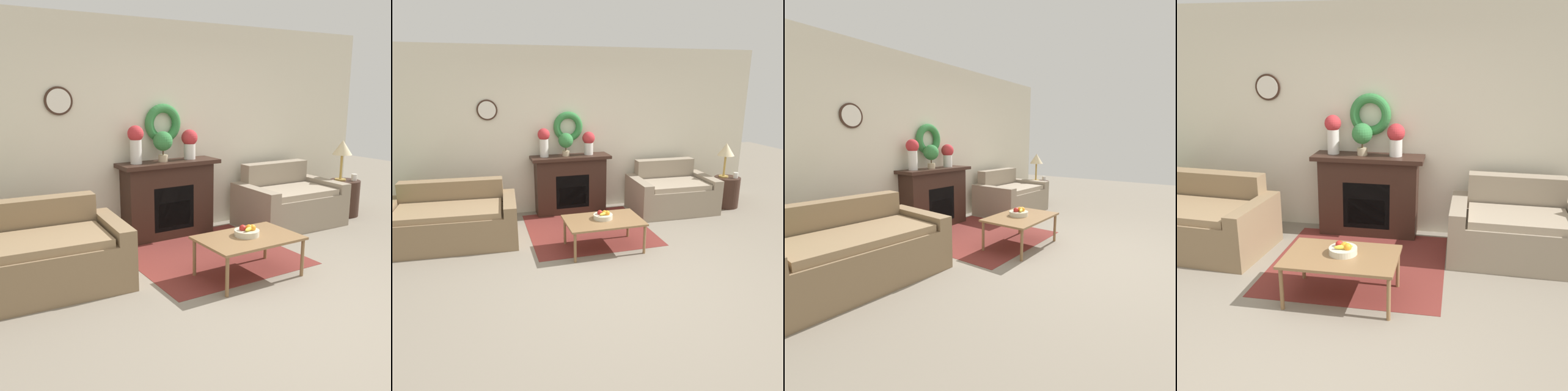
{
  "view_description": "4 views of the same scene",
  "coord_description": "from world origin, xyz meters",
  "views": [
    {
      "loc": [
        -2.74,
        -2.65,
        1.86
      ],
      "look_at": [
        -0.18,
        1.55,
        0.72
      ],
      "focal_mm": 42.0,
      "sensor_mm": 36.0,
      "label": 1
    },
    {
      "loc": [
        -1.51,
        -3.67,
        2.2
      ],
      "look_at": [
        -0.1,
        1.22,
        0.64
      ],
      "focal_mm": 35.0,
      "sensor_mm": 36.0,
      "label": 2
    },
    {
      "loc": [
        -3.5,
        -1.21,
        1.43
      ],
      "look_at": [
        -0.06,
        1.46,
        0.64
      ],
      "focal_mm": 28.0,
      "sensor_mm": 36.0,
      "label": 3
    },
    {
      "loc": [
        0.96,
        -2.79,
        2.14
      ],
      "look_at": [
        0.15,
        1.52,
        0.77
      ],
      "focal_mm": 42.0,
      "sensor_mm": 36.0,
      "label": 4
    }
  ],
  "objects": [
    {
      "name": "coffee_table",
      "position": [
        0.0,
        0.81,
        0.38
      ],
      "size": [
        1.01,
        0.66,
        0.42
      ],
      "color": "olive",
      "rests_on": "ground_plane"
    },
    {
      "name": "floor_rug",
      "position": [
        0.0,
        1.52,
        0.0
      ],
      "size": [
        1.8,
        1.76,
        0.01
      ],
      "color": "maroon",
      "rests_on": "ground_plane"
    },
    {
      "name": "table_lamp",
      "position": [
        2.63,
        1.96,
        1.01
      ],
      "size": [
        0.28,
        0.28,
        0.6
      ],
      "color": "#B28E42",
      "rests_on": "side_table_by_loveseat"
    },
    {
      "name": "loveseat_right",
      "position": [
        1.63,
        2.0,
        0.31
      ],
      "size": [
        1.43,
        0.95,
        0.84
      ],
      "rotation": [
        0.0,
        0.0,
        -0.03
      ],
      "color": "gray",
      "rests_on": "ground_plane"
    },
    {
      "name": "side_table_by_loveseat",
      "position": [
        2.68,
        1.92,
        0.27
      ],
      "size": [
        0.45,
        0.45,
        0.54
      ],
      "color": "#331E16",
      "rests_on": "ground_plane"
    },
    {
      "name": "ground_plane",
      "position": [
        0.0,
        0.0,
        0.0
      ],
      "size": [
        16.0,
        16.0,
        0.0
      ],
      "primitive_type": "plane",
      "color": "gray"
    },
    {
      "name": "mug",
      "position": [
        2.78,
        1.84,
        0.58
      ],
      "size": [
        0.08,
        0.08,
        0.1
      ],
      "color": "silver",
      "rests_on": "side_table_by_loveseat"
    },
    {
      "name": "fireplace",
      "position": [
        -0.06,
        2.4,
        0.5
      ],
      "size": [
        1.31,
        0.41,
        0.98
      ],
      "color": "#331E16",
      "rests_on": "ground_plane"
    },
    {
      "name": "fruit_bowl",
      "position": [
        0.01,
        0.85,
        0.46
      ],
      "size": [
        0.26,
        0.26,
        0.12
      ],
      "color": "beige",
      "rests_on": "coffee_table"
    },
    {
      "name": "couch_left",
      "position": [
        -1.96,
        1.62,
        0.31
      ],
      "size": [
        1.84,
        1.08,
        0.81
      ],
      "rotation": [
        0.0,
        0.0,
        -0.07
      ],
      "color": "#846B4C",
      "rests_on": "ground_plane"
    },
    {
      "name": "wall_back",
      "position": [
        -0.0,
        2.61,
        1.35
      ],
      "size": [
        6.8,
        0.18,
        2.7
      ],
      "color": "beige",
      "rests_on": "ground_plane"
    },
    {
      "name": "vase_on_mantel_right",
      "position": [
        0.26,
        2.41,
        1.2
      ],
      "size": [
        0.21,
        0.21,
        0.38
      ],
      "color": "silver",
      "rests_on": "fireplace"
    },
    {
      "name": "vase_on_mantel_left",
      "position": [
        -0.49,
        2.41,
        1.25
      ],
      "size": [
        0.2,
        0.2,
        0.46
      ],
      "color": "silver",
      "rests_on": "fireplace"
    },
    {
      "name": "potted_plant_on_mantel",
      "position": [
        -0.14,
        2.39,
        1.22
      ],
      "size": [
        0.24,
        0.24,
        0.38
      ],
      "color": "tan",
      "rests_on": "fireplace"
    }
  ]
}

